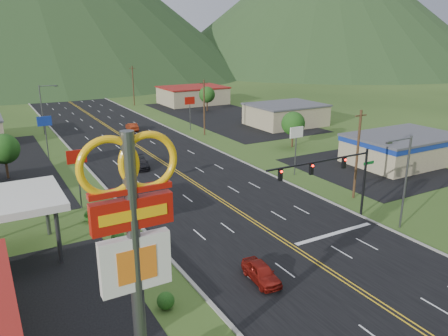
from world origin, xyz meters
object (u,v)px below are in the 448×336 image
pylon_sign (134,236)px  traffic_signal (335,171)px  car_red_far (132,127)px  car_red_near (261,273)px  car_dark_mid (141,163)px  streetlight_west (43,106)px  streetlight_east (404,177)px

pylon_sign → traffic_signal: size_ratio=1.07×
car_red_far → traffic_signal: bearing=97.8°
traffic_signal → car_red_near: traffic_signal is taller
car_dark_mid → streetlight_west: bearing=114.9°
pylon_sign → car_dark_mid: 41.96m
streetlight_west → pylon_sign: bearing=-94.5°
car_red_near → car_red_far: (8.55, 56.37, 0.04)m
car_red_near → pylon_sign: bearing=-145.1°
pylon_sign → traffic_signal: bearing=27.1°
car_red_near → car_dark_mid: 32.23m
car_dark_mid → traffic_signal: bearing=-59.9°
streetlight_east → car_red_far: (-8.11, 55.04, -4.45)m
pylon_sign → streetlight_east: 29.58m
car_dark_mid → streetlight_east: bearing=-54.9°
streetlight_west → car_dark_mid: bearing=-74.6°
traffic_signal → streetlight_west: 58.88m
pylon_sign → car_red_near: size_ratio=3.42×
traffic_signal → streetlight_east: 6.17m
car_red_near → car_dark_mid: bearing=91.5°
streetlight_west → car_red_near: (6.20, -61.33, -4.48)m
car_red_far → streetlight_east: bearing=102.3°
pylon_sign → streetlight_west: bearing=85.5°
car_dark_mid → car_red_far: size_ratio=1.07×
pylon_sign → car_red_near: pylon_sign is taller
pylon_sign → car_dark_mid: size_ratio=2.93×
traffic_signal → car_red_near: 13.89m
pylon_sign → traffic_signal: (23.48, 12.00, -3.97)m
traffic_signal → streetlight_east: size_ratio=1.46×
pylon_sign → car_dark_mid: pylon_sign is taller
streetlight_east → traffic_signal: bearing=139.6°
streetlight_west → car_dark_mid: (8.04, -29.16, -4.49)m
pylon_sign → car_red_far: pylon_sign is taller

